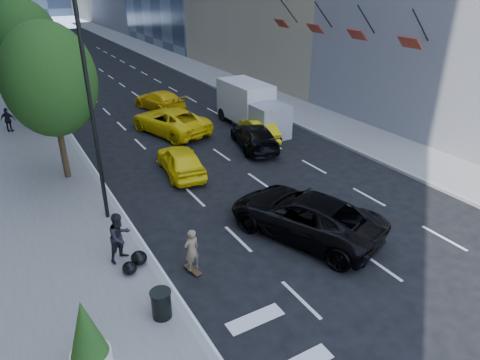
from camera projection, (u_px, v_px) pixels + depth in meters
ground at (290, 222)px, 17.79m from camera, size 160.00×160.00×0.00m
sidewalk_left at (1, 93)px, 37.10m from camera, size 6.00×120.00×0.15m
sidewalk_right at (200, 71)px, 45.69m from camera, size 4.00×120.00×0.15m
lamp_near at (92, 81)px, 15.54m from camera, size 2.13×0.22×10.00m
lamp_far at (32, 31)px, 29.59m from camera, size 2.13×0.22×10.00m
tree_near at (50, 80)px, 19.41m from camera, size 4.20×4.20×7.46m
tree_mid at (25, 45)px, 27.06m from camera, size 4.50×4.50×7.99m
tree_far at (10, 34)px, 37.51m from camera, size 3.90×3.90×6.92m
traffic_signal at (14, 29)px, 44.28m from camera, size 2.48×0.53×5.20m
facade_flags at (337, 28)px, 27.73m from camera, size 1.85×13.30×2.05m
skateboarder at (192, 253)px, 14.47m from camera, size 0.64×0.48×1.59m
black_sedan_lincoln at (305, 215)px, 16.61m from camera, size 4.89×6.75×1.71m
black_sedan_mercedes at (254, 136)px, 25.18m from camera, size 3.19×5.22×1.41m
taxi_a at (181, 160)px, 21.85m from camera, size 2.28×4.53×1.48m
taxi_b at (259, 129)px, 26.51m from camera, size 2.16×4.23×1.33m
taxi_c at (170, 121)px, 27.54m from camera, size 4.22×6.43×1.64m
taxi_d at (160, 100)px, 32.37m from camera, size 3.02×5.31×1.45m
city_bus at (57, 78)px, 35.70m from camera, size 4.01×11.27×3.07m
box_truck at (252, 106)px, 28.21m from camera, size 2.26×6.11×2.92m
pedestrian_a at (120, 237)px, 14.85m from camera, size 1.10×1.01×1.84m
pedestrian_b at (8, 120)px, 27.30m from camera, size 0.99×0.78×1.57m
trash_can at (161, 305)px, 12.49m from camera, size 0.58×0.58×0.87m
planter_shrub at (88, 342)px, 10.28m from camera, size 1.01×1.01×2.41m
garbage_bags at (135, 262)px, 14.69m from camera, size 0.97×0.93×0.48m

